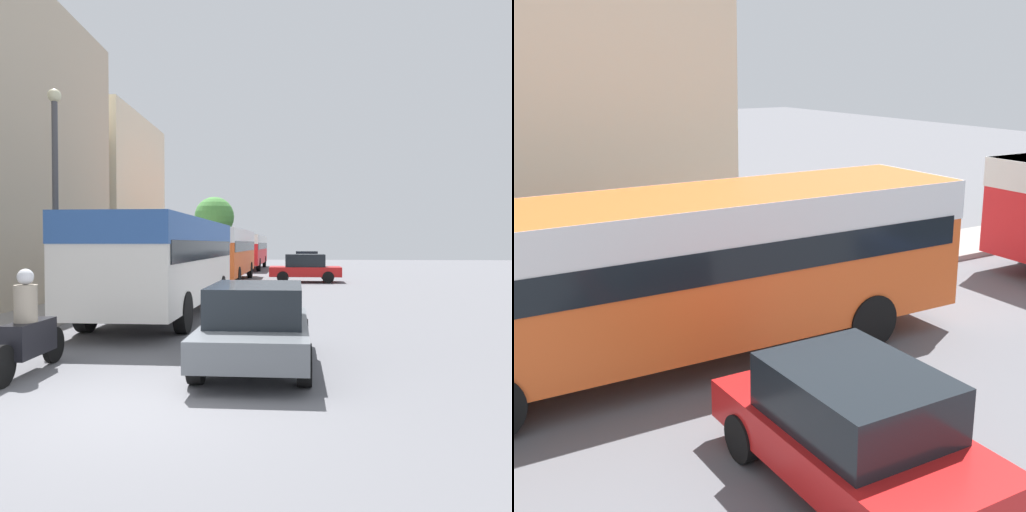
% 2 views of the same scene
% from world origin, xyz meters
% --- Properties ---
extents(ground_plane, '(120.00, 120.00, 0.00)m').
position_xyz_m(ground_plane, '(0.00, 0.00, 0.00)').
color(ground_plane, slate).
extents(building_far_terrace, '(6.60, 8.47, 9.05)m').
position_xyz_m(building_far_terrace, '(-9.50, 20.52, 4.52)').
color(building_far_terrace, beige).
rests_on(building_far_terrace, ground_plane).
extents(bus_lead, '(2.66, 9.32, 2.83)m').
position_xyz_m(bus_lead, '(-1.72, 8.16, 1.85)').
color(bus_lead, silver).
rests_on(bus_lead, ground_plane).
extents(bus_following, '(2.50, 10.61, 2.89)m').
position_xyz_m(bus_following, '(-1.86, 21.19, 1.89)').
color(bus_following, '#EA5B23').
rests_on(bus_following, ground_plane).
extents(bus_third_in_line, '(2.63, 11.06, 2.81)m').
position_xyz_m(bus_third_in_line, '(-1.94, 35.36, 1.84)').
color(bus_third_in_line, red).
rests_on(bus_third_in_line, ground_plane).
extents(motorcycle_behind_lead, '(0.38, 2.24, 1.73)m').
position_xyz_m(motorcycle_behind_lead, '(-2.19, 1.40, 0.68)').
color(motorcycle_behind_lead, black).
rests_on(motorcycle_behind_lead, ground_plane).
extents(car_crossing, '(1.85, 3.91, 1.42)m').
position_xyz_m(car_crossing, '(1.45, 2.33, 0.74)').
color(car_crossing, slate).
rests_on(car_crossing, ground_plane).
extents(car_far_curb, '(1.79, 3.87, 1.60)m').
position_xyz_m(car_far_curb, '(2.85, 29.26, 0.82)').
color(car_far_curb, navy).
rests_on(car_far_curb, ground_plane).
extents(car_distant, '(3.93, 1.92, 1.55)m').
position_xyz_m(car_distant, '(2.62, 21.51, 0.80)').
color(car_distant, red).
rests_on(car_distant, ground_plane).
extents(pedestrian_near_curb, '(0.37, 0.37, 1.71)m').
position_xyz_m(pedestrian_near_curb, '(-5.84, 27.12, 1.03)').
color(pedestrian_near_curb, '#232838').
rests_on(pedestrian_near_curb, sidewalk).
extents(street_tree, '(3.57, 3.57, 6.17)m').
position_xyz_m(street_tree, '(-5.21, 37.99, 4.51)').
color(street_tree, brown).
rests_on(street_tree, sidewalk).
extents(lamp_post, '(0.36, 0.36, 6.14)m').
position_xyz_m(lamp_post, '(-4.35, 6.68, 3.78)').
color(lamp_post, '#47474C').
rests_on(lamp_post, sidewalk).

